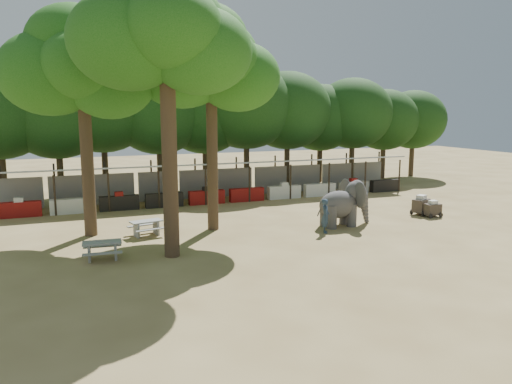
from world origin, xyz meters
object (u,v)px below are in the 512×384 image
object	(u,v)px
yard_tree_center	(162,32)
handler	(325,216)
picnic_table_near	(102,248)
picnic_table_far	(146,226)
cart_back	(421,205)
elephant	(344,203)
cart_front	(433,209)
yard_tree_back	(207,61)
yard_tree_left	(79,66)

from	to	relation	value
yard_tree_center	handler	bearing A→B (deg)	7.34
picnic_table_near	picnic_table_far	bearing A→B (deg)	59.57
cart_back	elephant	bearing A→B (deg)	163.51
picnic_table_near	cart_front	world-z (taller)	cart_front
yard_tree_center	cart_back	bearing A→B (deg)	10.41
picnic_table_near	cart_front	xyz separation A→B (m)	(18.51, 1.76, -0.03)
elephant	picnic_table_far	distance (m)	10.40
yard_tree_back	cart_back	size ratio (longest dim) A/B	8.05
yard_tree_back	cart_front	distance (m)	15.29
picnic_table_near	cart_back	distance (m)	18.51
yard_tree_center	cart_front	bearing A→B (deg)	7.47
yard_tree_center	handler	xyz separation A→B (m)	(8.21, 1.06, -8.34)
elephant	picnic_table_near	distance (m)	12.73
yard_tree_center	cart_back	world-z (taller)	yard_tree_center
yard_tree_left	picnic_table_near	world-z (taller)	yard_tree_left
elephant	handler	size ratio (longest dim) A/B	1.83
elephant	handler	xyz separation A→B (m)	(-1.72, -1.02, -0.35)
yard_tree_left	handler	bearing A→B (deg)	-19.38
handler	picnic_table_near	world-z (taller)	handler
yard_tree_left	picnic_table_far	bearing A→B (deg)	-26.00
yard_tree_center	picnic_table_far	xyz separation A→B (m)	(-0.32, 3.70, -8.71)
yard_tree_back	handler	world-z (taller)	yard_tree_back
handler	picnic_table_far	size ratio (longest dim) A/B	0.97
yard_tree_back	cart_front	bearing A→B (deg)	-8.51
handler	picnic_table_far	distance (m)	8.94
yard_tree_left	elephant	world-z (taller)	yard_tree_left
picnic_table_far	handler	bearing A→B (deg)	-30.03
yard_tree_left	elephant	size ratio (longest dim) A/B	3.47
elephant	cart_front	size ratio (longest dim) A/B	3.19
cart_back	yard_tree_center	bearing A→B (deg)	165.99
cart_front	cart_back	world-z (taller)	cart_back
yard_tree_left	cart_front	distance (m)	20.57
elephant	picnic_table_far	xyz separation A→B (m)	(-10.25, 1.62, -0.71)
yard_tree_center	handler	size ratio (longest dim) A/B	6.94
yard_tree_left	cart_back	xyz separation A→B (m)	(18.66, -2.12, -7.62)
yard_tree_left	yard_tree_back	xyz separation A→B (m)	(6.00, -1.00, 0.34)
yard_tree_back	picnic_table_near	bearing A→B (deg)	-146.97
picnic_table_near	yard_tree_back	bearing A→B (deg)	37.33
cart_front	yard_tree_center	bearing A→B (deg)	-172.79
elephant	handler	distance (m)	2.03
elephant	picnic_table_far	bearing A→B (deg)	168.07
handler	cart_front	world-z (taller)	handler
elephant	handler	world-z (taller)	elephant
picnic_table_near	yard_tree_left	bearing A→B (deg)	98.38
picnic_table_far	cart_front	bearing A→B (deg)	-18.57
cart_front	cart_back	size ratio (longest dim) A/B	0.71
elephant	picnic_table_near	xyz separation A→B (m)	(-12.59, -1.76, -0.70)
handler	cart_front	xyz separation A→B (m)	(7.63, 1.02, -0.39)
yard_tree_center	picnic_table_far	bearing A→B (deg)	95.01
handler	picnic_table_near	xyz separation A→B (m)	(-10.88, -0.74, -0.36)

